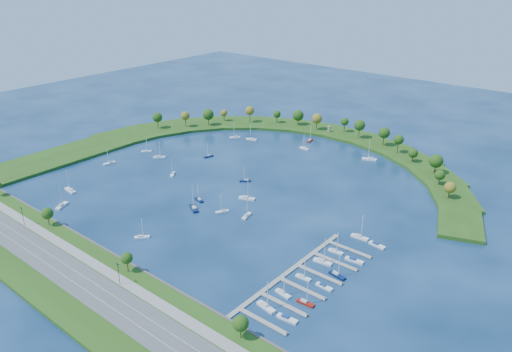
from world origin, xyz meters
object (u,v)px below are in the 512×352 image
Objects in this scene: moored_boat_5 at (199,199)px; docked_boat_7 at (337,275)px; moored_boat_14 at (235,137)px; moored_boat_2 at (70,190)px; moored_boat_18 at (62,205)px; docked_boat_11 at (377,245)px; moored_boat_15 at (173,174)px; moored_boat_17 at (159,157)px; harbor_tower at (329,129)px; docked_boat_0 at (266,306)px; docked_boat_4 at (303,277)px; moored_boat_11 at (222,211)px; dock_system at (303,278)px; moored_boat_8 at (194,208)px; moored_boat_1 at (304,148)px; docked_boat_9 at (354,260)px; moored_boat_12 at (310,140)px; docked_boat_2 at (283,293)px; docked_boat_6 at (323,261)px; moored_boat_3 at (245,180)px; docked_boat_8 at (336,251)px; moored_boat_9 at (252,139)px; docked_boat_1 at (287,318)px; moored_boat_6 at (110,163)px; docked_boat_5 at (324,286)px; moored_boat_7 at (247,198)px; moored_boat_13 at (146,151)px; docked_boat_3 at (305,302)px; moored_boat_0 at (369,159)px; moored_boat_16 at (247,215)px; moored_boat_4 at (209,156)px.

moored_boat_5 is 0.89× the size of docked_boat_7.
moored_boat_2 is at bearing 35.58° from moored_boat_14.
docked_boat_11 is at bearing -91.22° from moored_boat_18.
moored_boat_15 is 0.93× the size of moored_boat_17.
moored_boat_5 is (5.82, -149.47, -3.55)m from harbor_tower.
docked_boat_4 is (0.03, 25.85, -0.07)m from docked_boat_0.
dock_system is at bearing 101.16° from moored_boat_11.
moored_boat_1 is at bearing -56.73° from moored_boat_8.
docked_boat_0 is 52.58m from docked_boat_9.
docked_boat_4 is (96.99, -150.88, -0.03)m from moored_boat_12.
docked_boat_2 is at bearing -68.37° from moored_boat_17.
moored_boat_5 is 11.21m from moored_boat_8.
docked_boat_6 is at bearing -155.82° from moored_boat_12.
moored_boat_1 is 109.07m from moored_boat_5.
docked_boat_8 is at bearing 116.81° from moored_boat_3.
moored_boat_2 is 104.85m from moored_boat_3.
docked_boat_1 is at bearing 116.19° from moored_boat_9.
docked_boat_0 is (142.61, 3.29, -0.03)m from moored_boat_18.
moored_boat_11 is (20.18, -2.10, 0.00)m from moored_boat_5.
docked_boat_1 is at bearing 7.68° from docked_boat_0.
moored_boat_6 is at bearing 49.22° from moored_boat_9.
moored_boat_11 is at bearing -179.05° from moored_boat_12.
moored_boat_8 is 51.79m from moored_boat_15.
docked_boat_0 is 1.67× the size of docked_boat_5.
moored_boat_9 reaches higher than moored_boat_3.
docked_boat_4 is (157.18, 14.97, -0.11)m from moored_boat_2.
docked_boat_2 is at bearing 87.64° from moored_boat_14.
docked_boat_4 is at bearing -55.07° from moored_boat_7.
moored_boat_11 is at bearing 161.51° from dock_system.
docked_boat_6 is (174.96, -41.05, 0.06)m from moored_boat_13.
moored_boat_17 is (-69.63, 29.82, 0.04)m from moored_boat_5.
dock_system is 10.58× the size of docked_boat_5.
docked_boat_1 is 12.38m from docked_boat_3.
docked_boat_2 is at bearing -110.23° from docked_boat_9.
moored_boat_1 is 137.53m from moored_boat_6.
moored_boat_0 is 1.11× the size of docked_boat_6.
docked_boat_11 is (55.89, -99.65, -0.35)m from moored_boat_0.
moored_boat_2 is at bearing -37.14° from moored_boat_11.
docked_boat_3 is (79.37, -36.68, 0.01)m from moored_boat_11.
moored_boat_11 is at bearing -112.22° from moored_boat_7.
docked_boat_4 is at bearing -105.09° from moored_boat_18.
docked_boat_9 is (65.77, -1.75, -0.24)m from moored_boat_16.
moored_boat_4 is 0.97× the size of moored_boat_13.
docked_boat_3 is 1.43× the size of docked_boat_5.
moored_boat_12 is (-27.90, 107.25, -0.06)m from moored_boat_7.
moored_boat_8 is 1.15× the size of moored_boat_9.
moored_boat_17 is at bearing 150.08° from moored_boat_7.
moored_boat_9 is at bearing 133.64° from docked_boat_6.
moored_boat_6 is 1.05× the size of moored_boat_16.
moored_boat_2 is at bearing -64.09° from moored_boat_15.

